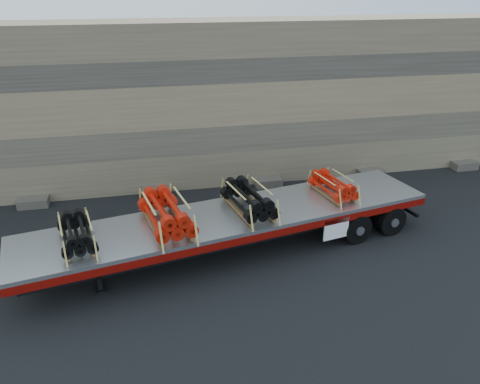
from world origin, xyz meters
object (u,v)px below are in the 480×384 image
object	(u,v)px
bundle_front	(77,234)
trailer	(233,232)
bundle_midfront	(166,214)
bundle_midrear	(249,200)
bundle_rear	(333,186)

from	to	relation	value
bundle_front	trailer	bearing A→B (deg)	-0.00
bundle_midfront	trailer	bearing A→B (deg)	-0.00
bundle_front	bundle_midfront	distance (m)	2.69
trailer	bundle_midrear	size ratio (longest dim) A/B	6.10
bundle_front	bundle_midfront	size ratio (longest dim) A/B	0.77
trailer	bundle_rear	xyz separation A→B (m)	(3.82, 0.75, 1.04)
bundle_midfront	bundle_midrear	bearing A→B (deg)	0.00
bundle_front	bundle_midrear	size ratio (longest dim) A/B	0.85
bundle_front	bundle_rear	bearing A→B (deg)	0.00
bundle_midfront	bundle_rear	world-z (taller)	bundle_midfront
bundle_midfront	bundle_midrear	size ratio (longest dim) A/B	1.10
trailer	bundle_front	distance (m)	5.03
trailer	bundle_rear	distance (m)	4.03
bundle_front	bundle_midrear	distance (m)	5.50
bundle_midrear	bundle_rear	world-z (taller)	bundle_midrear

